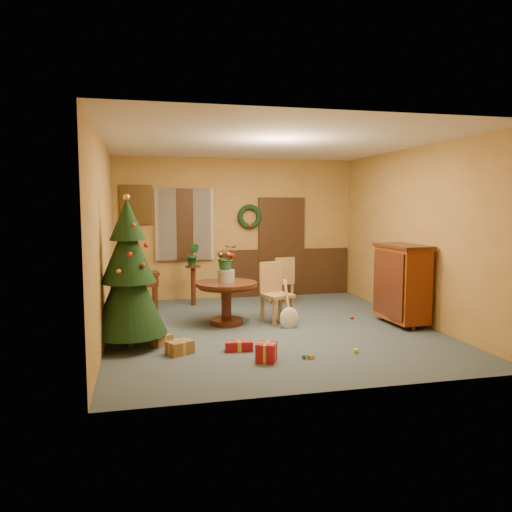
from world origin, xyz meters
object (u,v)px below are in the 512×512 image
object	(u,v)px
writing_desk	(134,283)
sideboard	(402,282)
christmas_tree	(129,275)
dining_table	(226,295)
chair_near	(275,290)

from	to	relation	value
writing_desk	sideboard	xyz separation A→B (m)	(4.26, -1.69, 0.13)
christmas_tree	writing_desk	world-z (taller)	christmas_tree
dining_table	christmas_tree	xyz separation A→B (m)	(-1.51, -0.98, 0.51)
chair_near	sideboard	size ratio (longest dim) A/B	0.77
writing_desk	sideboard	distance (m)	4.58
dining_table	chair_near	xyz separation A→B (m)	(0.80, -0.05, 0.05)
christmas_tree	sideboard	distance (m)	4.32
dining_table	sideboard	bearing A→B (deg)	-13.17
sideboard	dining_table	bearing A→B (deg)	166.83
dining_table	writing_desk	size ratio (longest dim) A/B	1.12
chair_near	sideboard	xyz separation A→B (m)	(1.98, -0.60, 0.16)
chair_near	sideboard	world-z (taller)	sideboard
christmas_tree	writing_desk	distance (m)	2.06
christmas_tree	sideboard	world-z (taller)	christmas_tree
christmas_tree	writing_desk	xyz separation A→B (m)	(0.04, 2.02, -0.42)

